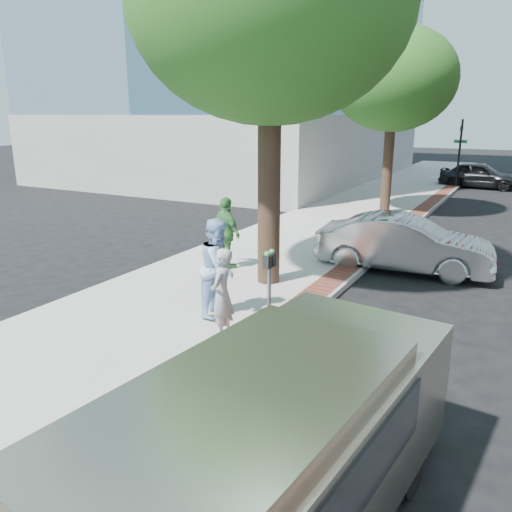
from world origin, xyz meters
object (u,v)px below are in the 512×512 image
Objects in this scene: parking_meter at (269,272)px; sedan_silver at (404,244)px; person_officer at (218,267)px; bg_car at (480,175)px; person_green at (226,233)px; van at (272,451)px; person_gray at (222,294)px.

parking_meter reaches higher than sedan_silver.
person_officer reaches higher than bg_car.
sedan_silver is 1.04× the size of bg_car.
van is (4.92, -7.02, -0.06)m from person_green.
person_green is 0.43× the size of bg_car.
person_gray reaches higher than sedan_silver.
person_green is (-1.54, 2.73, -0.04)m from person_officer.
bg_car is 0.82× the size of van.
bg_car is (1.40, 23.21, -0.48)m from parking_meter.
person_gray is 0.37× the size of sedan_silver.
person_gray is 24.17m from bg_car.
parking_meter is 0.76× the size of person_officer.
van is at bearing -62.26° from parking_meter.
person_officer is at bearing 141.89° from person_green.
sedan_silver reaches higher than bg_car.
parking_meter is 23.26m from bg_car.
person_gray is 1.15m from person_officer.
person_gray is 0.85× the size of person_officer.
person_officer is 5.47m from van.
person_green is 4.67m from sedan_silver.
sedan_silver is at bearing -177.04° from bg_car.
sedan_silver is 18.01m from bg_car.
person_officer reaches higher than person_gray.
parking_meter is 0.90× the size of person_gray.
person_gray reaches higher than bg_car.
person_officer is at bearing 134.44° from van.
person_green is at bearing 172.04° from bg_car.
person_green is 8.57m from van.
person_gray is 4.26m from person_green.
parking_meter is 4.82m from van.
parking_meter is 0.34× the size of bg_car.
parking_meter is at bearing 161.40° from sedan_silver.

